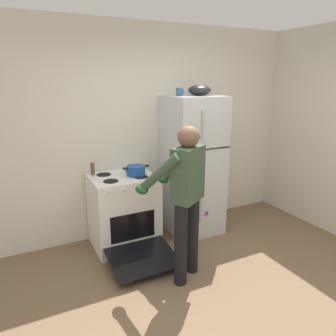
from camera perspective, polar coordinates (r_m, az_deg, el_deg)
name	(u,v)px	position (r m, az deg, el deg)	size (l,w,h in m)	color
ground	(229,310)	(3.22, 10.88, -23.57)	(8.00, 8.00, 0.00)	brown
kitchen_wall_back	(144,131)	(4.25, -4.34, 6.54)	(6.00, 0.10, 2.70)	silver
refrigerator	(192,166)	(4.24, 4.37, 0.40)	(0.68, 0.72, 1.81)	silver
stove_range	(124,212)	(3.99, -7.84, -7.78)	(0.76, 1.21, 0.91)	white
person_cook	(184,190)	(3.16, 2.90, -4.00)	(0.67, 0.72, 1.60)	black
red_pot	(136,170)	(3.84, -5.71, -0.40)	(0.32, 0.22, 0.11)	#19479E
coffee_mug	(180,92)	(4.05, 2.07, 13.42)	(0.11, 0.08, 0.10)	#2D6093
pepper_mill	(93,169)	(3.94, -13.29, -0.12)	(0.05, 0.05, 0.14)	brown
mixing_bowl	(199,90)	(4.14, 5.63, 13.63)	(0.29, 0.29, 0.13)	black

